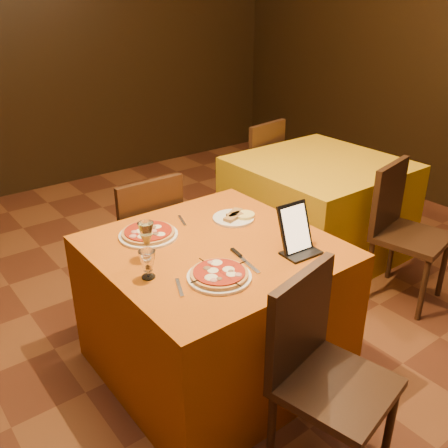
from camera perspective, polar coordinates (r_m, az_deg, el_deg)
floor at (r=2.82m, az=3.01°, el=-17.18°), size 6.00×7.00×0.01m
wall_back at (r=5.26m, az=-23.49°, el=17.96°), size 6.00×0.01×2.80m
main_table at (r=2.66m, az=-1.13°, el=-9.64°), size 1.10×1.10×0.75m
side_table at (r=3.88m, az=10.54°, el=1.77°), size 1.10×1.10×0.75m
chair_main_near at (r=2.15m, az=12.73°, el=-17.66°), size 0.53×0.53×0.91m
chair_main_far at (r=3.20m, az=-9.70°, el=-1.82°), size 0.40×0.40×0.91m
chair_side_near at (r=3.42m, az=20.68°, el=-1.39°), size 0.50×0.50×0.91m
chair_side_far at (r=4.38m, az=2.88°, el=6.08°), size 0.46×0.46×0.91m
pizza_near at (r=2.18m, az=-0.55°, el=-5.89°), size 0.29×0.29×0.03m
pizza_far at (r=2.57m, az=-8.64°, el=-1.12°), size 0.30×0.30×0.03m
cutlet_dish at (r=2.73m, az=1.09°, el=0.78°), size 0.23×0.23×0.03m
wine_glass at (r=2.33m, az=-8.83°, el=-1.89°), size 0.10×0.10×0.19m
water_glass at (r=2.19m, az=-8.73°, el=-4.60°), size 0.09×0.09×0.13m
tablet at (r=2.39m, az=8.11°, el=-0.44°), size 0.17×0.11×0.23m
knife at (r=2.32m, az=2.44°, el=-4.30°), size 0.06×0.24×0.01m
fork_near at (r=2.13m, az=-5.11°, el=-7.24°), size 0.07×0.14×0.01m
fork_far at (r=2.72m, az=-4.82°, el=0.40°), size 0.06×0.14×0.01m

